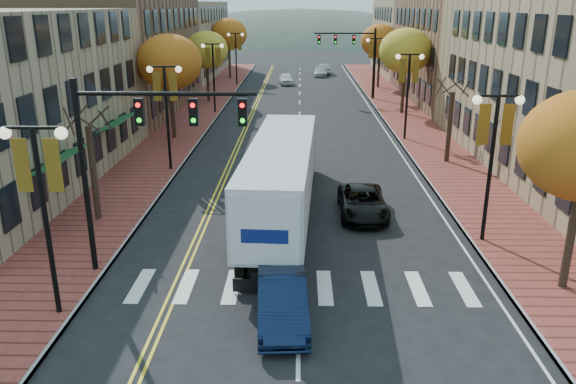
{
  "coord_description": "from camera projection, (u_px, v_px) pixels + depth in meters",
  "views": [
    {
      "loc": [
        -0.01,
        -15.3,
        9.31
      ],
      "look_at": [
        -0.44,
        5.78,
        2.2
      ],
      "focal_mm": 35.0,
      "sensor_mm": 36.0,
      "label": 1
    }
  ],
  "objects": [
    {
      "name": "lamp_left_b",
      "position": [
        166.0,
        98.0,
        31.4
      ],
      "size": [
        1.96,
        0.36,
        6.05
      ],
      "color": "black",
      "rests_on": "ground"
    },
    {
      "name": "sidewalk_left",
      "position": [
        195.0,
        116.0,
        48.41
      ],
      "size": [
        4.0,
        85.0,
        0.15
      ],
      "primitive_type": "cube",
      "color": "brown",
      "rests_on": "ground"
    },
    {
      "name": "lamp_right_a",
      "position": [
        494.0,
        140.0,
        21.63
      ],
      "size": [
        1.96,
        0.36,
        6.05
      ],
      "color": "black",
      "rests_on": "ground"
    },
    {
      "name": "building_right_far",
      "position": [
        436.0,
        33.0,
        75.98
      ],
      "size": [
        15.0,
        20.0,
        11.0
      ],
      "primitive_type": "cube",
      "color": "#9E8966",
      "rests_on": "ground"
    },
    {
      "name": "black_suv",
      "position": [
        363.0,
        202.0,
        25.74
      ],
      "size": [
        2.14,
        4.59,
        1.27
      ],
      "primitive_type": "imported",
      "rotation": [
        0.0,
        0.0,
        -0.01
      ],
      "color": "black",
      "rests_on": "ground"
    },
    {
      "name": "tree_right_d",
      "position": [
        380.0,
        41.0,
        62.97
      ],
      "size": [
        4.35,
        4.35,
        7.0
      ],
      "color": "#382619",
      "rests_on": "sidewalk_right"
    },
    {
      "name": "lamp_left_d",
      "position": [
        236.0,
        48.0,
        65.51
      ],
      "size": [
        1.96,
        0.36,
        6.05
      ],
      "color": "black",
      "rests_on": "ground"
    },
    {
      "name": "traffic_mast_near",
      "position": [
        137.0,
        141.0,
        18.84
      ],
      "size": [
        6.1,
        0.35,
        7.0
      ],
      "color": "black",
      "rests_on": "ground"
    },
    {
      "name": "building_left_far",
      "position": [
        171.0,
        40.0,
        74.07
      ],
      "size": [
        12.0,
        26.0,
        9.5
      ],
      "primitive_type": "cube",
      "color": "#9E8966",
      "rests_on": "ground"
    },
    {
      "name": "tree_left_c",
      "position": [
        206.0,
        50.0,
        53.92
      ],
      "size": [
        4.16,
        4.16,
        6.69
      ],
      "color": "#382619",
      "rests_on": "sidewalk_left"
    },
    {
      "name": "traffic_mast_far",
      "position": [
        355.0,
        50.0,
        55.58
      ],
      "size": [
        6.1,
        0.34,
        7.0
      ],
      "color": "black",
      "rests_on": "ground"
    },
    {
      "name": "navy_sedan",
      "position": [
        282.0,
        300.0,
        17.14
      ],
      "size": [
        1.75,
        4.34,
        1.4
      ],
      "primitive_type": "imported",
      "rotation": [
        0.0,
        0.0,
        0.06
      ],
      "color": "black",
      "rests_on": "ground"
    },
    {
      "name": "tree_left_b",
      "position": [
        169.0,
        62.0,
        38.64
      ],
      "size": [
        4.48,
        4.48,
        7.21
      ],
      "color": "#382619",
      "rests_on": "sidewalk_left"
    },
    {
      "name": "car_far_silver",
      "position": [
        320.0,
        72.0,
        75.11
      ],
      "size": [
        1.8,
        4.24,
        1.22
      ],
      "primitive_type": "imported",
      "rotation": [
        0.0,
        0.0,
        -0.02
      ],
      "color": "#AEAFB6",
      "rests_on": "ground"
    },
    {
      "name": "ground",
      "position": [
        298.0,
        318.0,
        17.47
      ],
      "size": [
        200.0,
        200.0,
        0.0
      ],
      "primitive_type": "plane",
      "color": "black",
      "rests_on": "ground"
    },
    {
      "name": "semi_truck",
      "position": [
        284.0,
        171.0,
        24.88
      ],
      "size": [
        3.24,
        15.35,
        3.81
      ],
      "rotation": [
        0.0,
        0.0,
        -0.05
      ],
      "color": "black",
      "rests_on": "ground"
    },
    {
      "name": "sidewalk_right",
      "position": [
        404.0,
        117.0,
        48.06
      ],
      "size": [
        4.0,
        85.0,
        0.15
      ],
      "primitive_type": "cube",
      "color": "brown",
      "rests_on": "ground"
    },
    {
      "name": "lamp_right_b",
      "position": [
        408.0,
        80.0,
        38.69
      ],
      "size": [
        1.96,
        0.36,
        6.05
      ],
      "color": "black",
      "rests_on": "ground"
    },
    {
      "name": "car_far_white",
      "position": [
        286.0,
        79.0,
        67.55
      ],
      "size": [
        1.95,
        4.05,
        1.33
      ],
      "primitive_type": "imported",
      "rotation": [
        0.0,
        0.0,
        0.1
      ],
      "color": "white",
      "rests_on": "ground"
    },
    {
      "name": "tree_right_b",
      "position": [
        449.0,
        127.0,
        33.63
      ],
      "size": [
        0.28,
        0.28,
        4.2
      ],
      "color": "#382619",
      "rests_on": "sidewalk_right"
    },
    {
      "name": "tree_left_d",
      "position": [
        229.0,
        34.0,
        70.8
      ],
      "size": [
        4.61,
        4.61,
        7.42
      ],
      "color": "#382619",
      "rests_on": "sidewalk_left"
    },
    {
      "name": "tree_left_a",
      "position": [
        94.0,
        173.0,
        24.5
      ],
      "size": [
        0.28,
        0.28,
        4.2
      ],
      "color": "#382619",
      "rests_on": "sidewalk_left"
    },
    {
      "name": "tree_right_c",
      "position": [
        406.0,
        51.0,
        47.76
      ],
      "size": [
        4.48,
        4.48,
        7.21
      ],
      "color": "#382619",
      "rests_on": "sidewalk_right"
    },
    {
      "name": "building_left_mid",
      "position": [
        110.0,
        48.0,
        50.15
      ],
      "size": [
        12.0,
        24.0,
        11.0
      ],
      "primitive_type": "cube",
      "color": "brown",
      "rests_on": "ground"
    },
    {
      "name": "car_far_oncoming",
      "position": [
        324.0,
        69.0,
        77.32
      ],
      "size": [
        1.51,
        4.22,
        1.39
      ],
      "primitive_type": "imported",
      "rotation": [
        0.0,
        0.0,
        3.15
      ],
      "color": "#9A9AA2",
      "rests_on": "ground"
    },
    {
      "name": "lamp_left_a",
      "position": [
        41.0,
        186.0,
        16.24
      ],
      "size": [
        1.96,
        0.36,
        6.05
      ],
      "color": "black",
      "rests_on": "ground"
    },
    {
      "name": "lamp_right_c",
      "position": [
        375.0,
        56.0,
        55.74
      ],
      "size": [
        1.96,
        0.36,
        6.05
      ],
      "color": "black",
      "rests_on": "ground"
    },
    {
      "name": "lamp_left_c",
      "position": [
        213.0,
        64.0,
        48.45
      ],
      "size": [
        1.96,
        0.36,
        6.05
      ],
      "color": "black",
      "rests_on": "ground"
    },
    {
      "name": "building_right_mid",
      "position": [
        487.0,
        49.0,
        55.3
      ],
      "size": [
        15.0,
        24.0,
        10.0
      ],
      "primitive_type": "cube",
      "color": "brown",
      "rests_on": "ground"
    }
  ]
}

